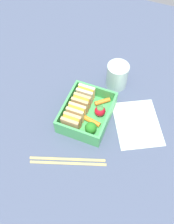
# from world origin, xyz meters

# --- Properties ---
(ground_plane) EXTENTS (1.20, 1.20, 0.02)m
(ground_plane) POSITION_xyz_m (0.00, 0.00, -0.01)
(ground_plane) COLOR #434E68
(bento_tray) EXTENTS (0.15, 0.12, 0.01)m
(bento_tray) POSITION_xyz_m (0.00, 0.00, 0.01)
(bento_tray) COLOR #45AA59
(bento_tray) RESTS_ON ground_plane
(bento_rim) EXTENTS (0.15, 0.12, 0.04)m
(bento_rim) POSITION_xyz_m (0.00, 0.00, 0.03)
(bento_rim) COLOR #45AA59
(bento_rim) RESTS_ON bento_tray
(sandwich_left) EXTENTS (0.03, 0.05, 0.05)m
(sandwich_left) POSITION_xyz_m (-0.05, 0.02, 0.04)
(sandwich_left) COLOR tan
(sandwich_left) RESTS_ON bento_tray
(sandwich_center_left) EXTENTS (0.03, 0.05, 0.05)m
(sandwich_center_left) POSITION_xyz_m (-0.02, 0.02, 0.04)
(sandwich_center_left) COLOR #E4C380
(sandwich_center_left) RESTS_ON bento_tray
(sandwich_center) EXTENTS (0.03, 0.05, 0.05)m
(sandwich_center) POSITION_xyz_m (0.02, 0.02, 0.04)
(sandwich_center) COLOR tan
(sandwich_center) RESTS_ON bento_tray
(sandwich_center_right) EXTENTS (0.03, 0.05, 0.05)m
(sandwich_center_right) POSITION_xyz_m (0.05, 0.02, 0.04)
(sandwich_center_right) COLOR beige
(sandwich_center_right) RESTS_ON bento_tray
(broccoli_floret) EXTENTS (0.03, 0.03, 0.04)m
(broccoli_floret) POSITION_xyz_m (-0.05, -0.03, 0.04)
(broccoli_floret) COLOR #84D267
(broccoli_floret) RESTS_ON bento_tray
(carrot_stick_far_left) EXTENTS (0.02, 0.05, 0.01)m
(carrot_stick_far_left) POSITION_xyz_m (-0.02, -0.02, 0.02)
(carrot_stick_far_left) COLOR orange
(carrot_stick_far_left) RESTS_ON bento_tray
(strawberry_far_left) EXTENTS (0.03, 0.03, 0.04)m
(strawberry_far_left) POSITION_xyz_m (0.02, -0.03, 0.03)
(strawberry_far_left) COLOR red
(strawberry_far_left) RESTS_ON bento_tray
(carrot_stick_left) EXTENTS (0.04, 0.04, 0.01)m
(carrot_stick_left) POSITION_xyz_m (0.05, -0.03, 0.02)
(carrot_stick_left) COLOR orange
(carrot_stick_left) RESTS_ON bento_tray
(chopstick_pair) EXTENTS (0.08, 0.19, 0.01)m
(chopstick_pair) POSITION_xyz_m (-0.14, -0.00, 0.00)
(chopstick_pair) COLOR tan
(chopstick_pair) RESTS_ON ground_plane
(drinking_glass) EXTENTS (0.06, 0.06, 0.08)m
(drinking_glass) POSITION_xyz_m (0.14, -0.04, 0.04)
(drinking_glass) COLOR silver
(drinking_glass) RESTS_ON ground_plane
(folded_napkin) EXTENTS (0.19, 0.17, 0.00)m
(folded_napkin) POSITION_xyz_m (0.03, -0.14, 0.00)
(folded_napkin) COLOR silver
(folded_napkin) RESTS_ON ground_plane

